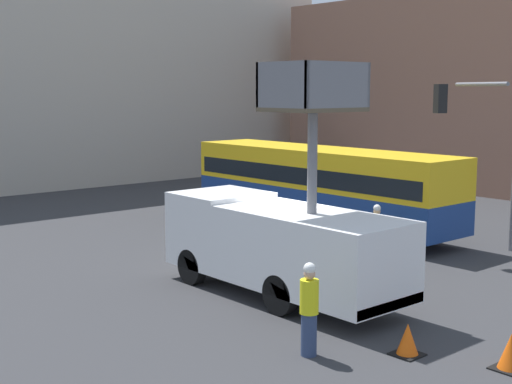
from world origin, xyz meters
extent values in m
plane|color=#333335|center=(0.00, 0.00, 0.00)|extent=(120.00, 120.00, 0.00)
cube|color=white|center=(-0.94, 1.92, 1.45)|extent=(2.35, 2.14, 2.01)
cube|color=white|center=(-0.94, -1.65, 1.39)|extent=(2.35, 5.00, 1.89)
cube|color=red|center=(-0.94, -4.10, 0.59)|extent=(2.30, 0.10, 0.24)
cylinder|color=black|center=(-1.97, 1.92, 0.49)|extent=(0.30, 0.98, 0.98)
cylinder|color=black|center=(0.08, 1.92, 0.49)|extent=(0.30, 0.98, 0.98)
cylinder|color=black|center=(-1.97, -1.65, 0.49)|extent=(0.30, 0.98, 0.98)
cylinder|color=black|center=(0.08, -1.65, 0.49)|extent=(0.30, 0.98, 0.98)
cylinder|color=slate|center=(-0.94, -1.65, 3.56)|extent=(0.24, 0.24, 2.46)
cube|color=brown|center=(-0.94, -1.65, 4.84)|extent=(2.11, 1.70, 0.10)
cube|color=slate|center=(-1.96, -1.65, 5.41)|extent=(0.08, 1.70, 1.05)
cube|color=slate|center=(0.07, -1.65, 5.41)|extent=(0.08, 1.70, 1.05)
cube|color=slate|center=(-0.94, -0.84, 5.41)|extent=(2.11, 0.08, 1.05)
cube|color=slate|center=(-0.94, -2.46, 5.41)|extent=(2.11, 0.08, 1.05)
cube|color=navy|center=(6.36, 5.14, 1.07)|extent=(2.60, 11.77, 1.17)
cube|color=yellow|center=(6.36, 5.14, 2.37)|extent=(2.60, 11.77, 1.43)
cube|color=black|center=(6.36, 5.14, 2.16)|extent=(2.62, 11.30, 0.63)
cylinder|color=black|center=(5.21, 8.78, 0.57)|extent=(0.30, 1.14, 1.14)
cylinder|color=black|center=(7.51, 8.78, 0.57)|extent=(0.30, 1.14, 1.14)
cylinder|color=black|center=(5.21, 1.49, 0.57)|extent=(0.30, 1.14, 1.14)
cylinder|color=black|center=(7.51, 1.49, 0.57)|extent=(0.30, 1.14, 1.14)
cylinder|color=slate|center=(7.19, -1.04, 5.47)|extent=(1.32, 2.62, 0.13)
cube|color=black|center=(5.91, -0.44, 5.02)|extent=(0.43, 0.43, 0.90)
sphere|color=red|center=(5.91, -0.44, 5.27)|extent=(0.20, 0.20, 0.20)
cylinder|color=navy|center=(-3.31, -3.95, 0.44)|extent=(0.32, 0.32, 0.88)
cylinder|color=yellow|center=(-3.31, -3.95, 1.22)|extent=(0.38, 0.38, 0.69)
sphere|color=tan|center=(-3.31, -3.95, 1.69)|extent=(0.24, 0.24, 0.24)
sphere|color=white|center=(-3.31, -3.95, 1.79)|extent=(0.25, 0.25, 0.25)
cylinder|color=navy|center=(3.87, 0.29, 0.41)|extent=(0.32, 0.32, 0.82)
cylinder|color=yellow|center=(3.87, 0.29, 1.15)|extent=(0.38, 0.38, 0.65)
sphere|color=tan|center=(3.87, 0.29, 1.58)|extent=(0.22, 0.22, 0.22)
sphere|color=white|center=(3.87, 0.29, 1.68)|extent=(0.23, 0.23, 0.23)
cube|color=black|center=(-0.91, -6.98, 0.01)|extent=(0.63, 0.63, 0.03)
cone|color=#F25B0F|center=(-0.91, -6.98, 0.36)|extent=(0.50, 0.50, 0.72)
cube|color=black|center=(-1.79, -5.23, 0.01)|extent=(0.58, 0.58, 0.03)
cone|color=#F25B0F|center=(-1.79, -5.23, 0.33)|extent=(0.46, 0.46, 0.66)
camera|label=1|loc=(-13.07, -13.65, 5.31)|focal=50.00mm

